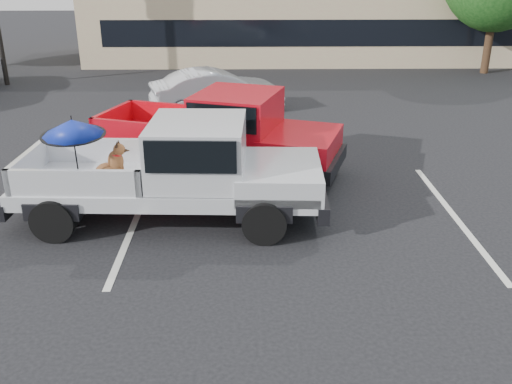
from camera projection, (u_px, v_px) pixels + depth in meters
ground at (307, 272)px, 8.86m from camera, size 90.00×90.00×0.00m
stripe_left at (136, 219)px, 10.66m from camera, size 0.12×5.00×0.01m
stripe_right at (455, 216)px, 10.76m from camera, size 0.12×5.00×0.01m
silver_pickup at (185, 166)px, 10.25m from camera, size 5.77×2.30×2.06m
red_pickup at (230, 130)px, 12.49m from camera, size 5.96×3.65×1.86m
silver_sedan at (217, 91)px, 17.60m from camera, size 4.26×2.54×1.32m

